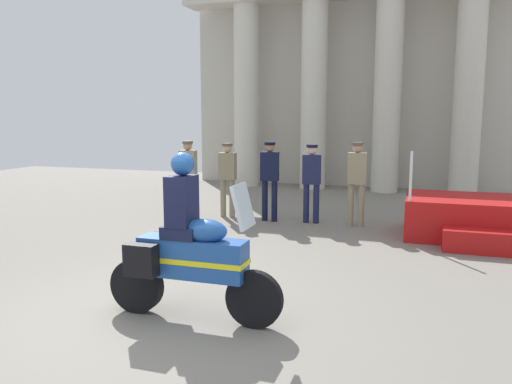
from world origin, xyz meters
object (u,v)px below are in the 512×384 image
(reviewing_stand, at_px, (487,220))
(motorcycle_with_rider, at_px, (187,251))
(officer_in_row_4, at_px, (357,177))
(officer_in_row_1, at_px, (228,174))
(briefcase_on_ground, at_px, (174,205))
(officer_in_row_0, at_px, (188,171))
(officer_in_row_2, at_px, (270,175))
(officer_in_row_3, at_px, (312,177))

(reviewing_stand, xyz_separation_m, motorcycle_with_rider, (-3.61, -5.17, 0.43))
(reviewing_stand, distance_m, officer_in_row_4, 2.59)
(officer_in_row_1, relative_size, officer_in_row_4, 0.96)
(reviewing_stand, relative_size, briefcase_on_ground, 8.03)
(officer_in_row_1, height_order, motorcycle_with_rider, motorcycle_with_rider)
(officer_in_row_0, xyz_separation_m, motorcycle_with_rider, (2.74, -5.63, -0.22))
(officer_in_row_1, xyz_separation_m, officer_in_row_2, (1.04, -0.14, 0.03))
(officer_in_row_1, height_order, officer_in_row_3, officer_in_row_3)
(officer_in_row_2, xyz_separation_m, officer_in_row_4, (1.86, 0.07, 0.01))
(officer_in_row_4, height_order, motorcycle_with_rider, motorcycle_with_rider)
(officer_in_row_1, distance_m, briefcase_on_ground, 1.62)
(reviewing_stand, distance_m, motorcycle_with_rider, 6.32)
(officer_in_row_2, xyz_separation_m, briefcase_on_ground, (-2.44, 0.19, -0.84))
(officer_in_row_1, distance_m, officer_in_row_3, 1.95)
(briefcase_on_ground, bearing_deg, officer_in_row_3, -1.43)
(reviewing_stand, bearing_deg, motorcycle_with_rider, -124.94)
(officer_in_row_0, height_order, officer_in_row_2, officer_in_row_2)
(officer_in_row_1, height_order, officer_in_row_2, officer_in_row_2)
(officer_in_row_4, relative_size, motorcycle_with_rider, 0.84)
(motorcycle_with_rider, bearing_deg, officer_in_row_0, 115.58)
(officer_in_row_3, bearing_deg, officer_in_row_2, 1.16)
(officer_in_row_2, relative_size, briefcase_on_ground, 4.81)
(reviewing_stand, relative_size, motorcycle_with_rider, 1.38)
(officer_in_row_1, relative_size, officer_in_row_3, 1.00)
(officer_in_row_2, relative_size, officer_in_row_4, 0.99)
(officer_in_row_4, bearing_deg, briefcase_on_ground, -7.00)
(officer_in_row_4, bearing_deg, reviewing_stand, 165.03)
(officer_in_row_4, bearing_deg, officer_in_row_2, -3.22)
(officer_in_row_3, bearing_deg, officer_in_row_1, -6.59)
(officer_in_row_0, height_order, motorcycle_with_rider, motorcycle_with_rider)
(officer_in_row_4, xyz_separation_m, motorcycle_with_rider, (-1.14, -5.58, -0.24))
(briefcase_on_ground, bearing_deg, officer_in_row_4, -1.54)
(officer_in_row_1, distance_m, officer_in_row_4, 2.91)
(officer_in_row_0, relative_size, officer_in_row_3, 1.02)
(officer_in_row_0, xyz_separation_m, officer_in_row_4, (3.88, -0.05, 0.02))
(officer_in_row_3, relative_size, officer_in_row_4, 0.96)
(officer_in_row_2, bearing_deg, motorcycle_with_rider, 91.97)
(briefcase_on_ground, bearing_deg, motorcycle_with_rider, -60.97)
(officer_in_row_2, relative_size, officer_in_row_3, 1.03)
(officer_in_row_3, xyz_separation_m, officer_in_row_4, (0.96, -0.03, 0.04))
(motorcycle_with_rider, bearing_deg, officer_in_row_3, 87.77)
(reviewing_stand, height_order, officer_in_row_2, officer_in_row_2)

